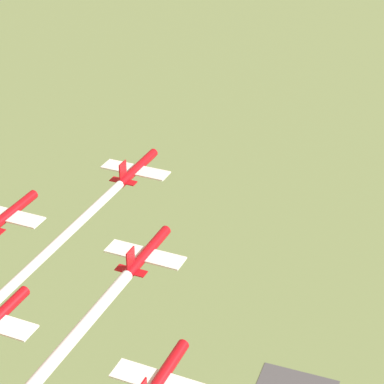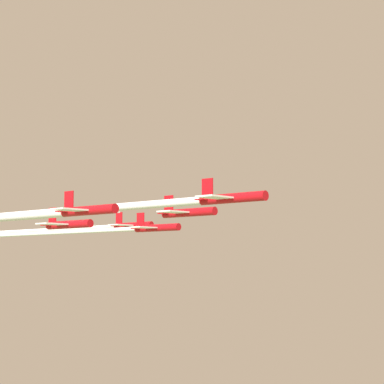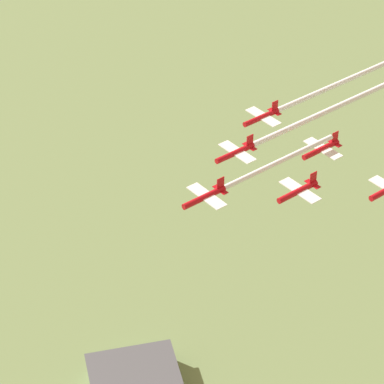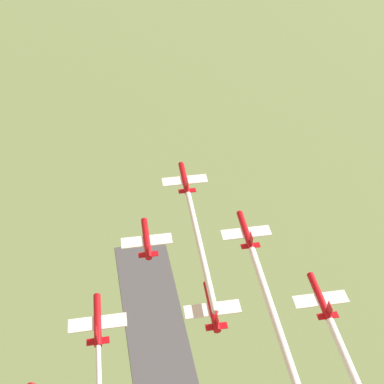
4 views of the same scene
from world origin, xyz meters
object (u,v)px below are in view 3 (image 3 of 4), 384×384
Objects in this scene: jet_4 at (322,149)px; jet_5 at (262,117)px; jet_0 at (206,196)px; jet_1 at (299,191)px; hangar at (134,377)px; jet_2 at (236,152)px.

jet_5 is (8.10, -17.32, -1.05)m from jet_4.
jet_0 reaches higher than jet_1.
jet_4 is (-29.45, -13.77, -2.09)m from jet_0.
jet_5 is at bearing 105.53° from hangar.
hangar is 201.28m from jet_0.
jet_0 is at bearing 59.53° from jet_1.
jet_4 reaches higher than jet_5.
jet_5 is at bearing 0.00° from jet_4.
jet_2 is (-10.67, -15.55, -1.26)m from jet_0.
jet_1 is 1.00× the size of jet_5.
jet_1 reaches higher than jet_2.
jet_0 is at bearing 120.47° from jet_2.
jet_1 is (-18.77, 1.77, -0.52)m from jet_0.
jet_0 is 32.58m from jet_4.
jet_2 is 1.00× the size of jet_4.
jet_2 reaches higher than jet_4.
jet_5 is (-21.35, -31.09, -3.14)m from jet_0.
jet_2 reaches higher than jet_5.
hangar is 3.56× the size of jet_0.
jet_4 is (-30.03, 96.25, 166.45)m from hangar.
jet_5 is (-10.67, -15.55, -1.88)m from jet_2.
jet_4 is (-18.77, 1.77, -0.84)m from jet_2.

